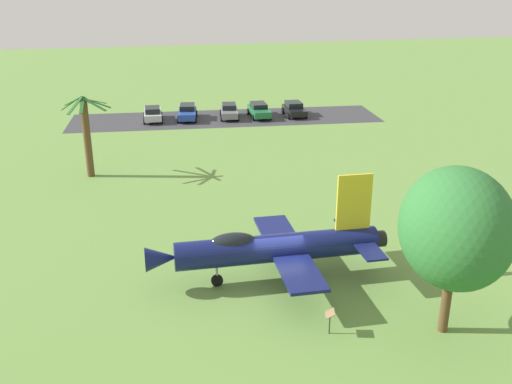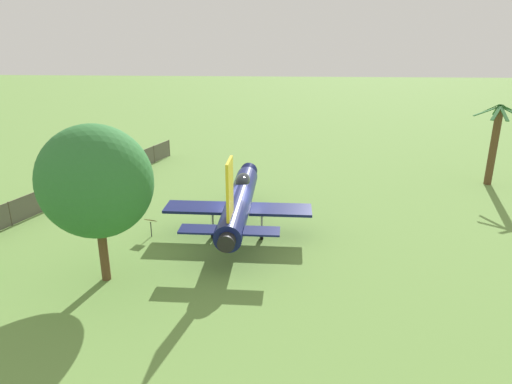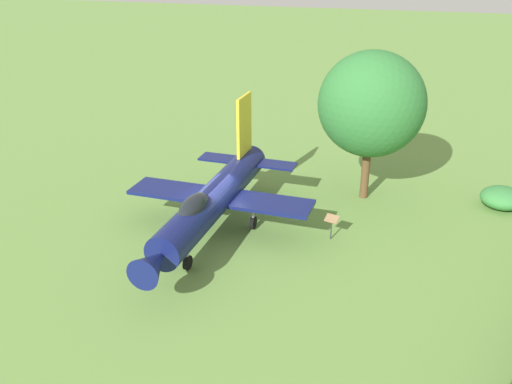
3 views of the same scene
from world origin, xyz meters
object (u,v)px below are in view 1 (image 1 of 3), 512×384
(shade_tree, at_px, (456,229))
(parked_car_silver, at_px, (153,114))
(parked_car_gray, at_px, (229,111))
(palm_tree, at_px, (87,135))
(info_plaque, at_px, (330,317))
(parked_car_blue, at_px, (187,112))
(parked_car_green, at_px, (259,110))
(parked_car_black, at_px, (294,109))
(display_jet, at_px, (271,247))

(shade_tree, height_order, parked_car_silver, shade_tree)
(parked_car_gray, bearing_deg, palm_tree, -32.38)
(info_plaque, height_order, parked_car_blue, parked_car_blue)
(parked_car_green, distance_m, parked_car_gray, 3.24)
(parked_car_silver, bearing_deg, parked_car_green, -91.14)
(parked_car_black, xyz_separation_m, parked_car_green, (-0.26, -3.84, 0.01))
(info_plaque, bearing_deg, parked_car_green, 172.03)
(palm_tree, relative_size, info_plaque, 5.41)
(parked_car_black, relative_size, parked_car_green, 0.91)
(parked_car_blue, bearing_deg, info_plaque, 11.09)
(parked_car_black, distance_m, parked_car_gray, 7.09)
(parked_car_black, bearing_deg, parked_car_blue, -92.43)
(palm_tree, relative_size, parked_car_gray, 1.43)
(display_jet, xyz_separation_m, parked_car_black, (-34.28, 10.80, -1.12))
(parked_car_gray, xyz_separation_m, parked_car_blue, (-0.31, -4.44, 0.03))
(display_jet, xyz_separation_m, parked_car_silver, (-35.14, -4.34, -1.10))
(parked_car_gray, bearing_deg, display_jet, 1.36)
(shade_tree, distance_m, parked_car_green, 40.61)
(info_plaque, bearing_deg, display_jet, -164.27)
(display_jet, relative_size, shade_tree, 1.63)
(shade_tree, xyz_separation_m, parked_car_black, (-40.13, 4.42, -4.16))
(parked_car_green, bearing_deg, shade_tree, 0.27)
(display_jet, distance_m, shade_tree, 9.18)
(display_jet, bearing_deg, parked_car_silver, -82.15)
(parked_car_blue, relative_size, parked_car_silver, 1.09)
(display_jet, height_order, shade_tree, shade_tree)
(display_jet, bearing_deg, parked_car_green, -100.58)
(palm_tree, distance_m, parked_car_black, 26.06)
(parked_car_black, xyz_separation_m, parked_car_gray, (-0.48, -7.08, 0.01))
(palm_tree, height_order, parked_car_blue, palm_tree)
(info_plaque, xyz_separation_m, parked_car_blue, (-40.10, -2.13, -0.06))
(palm_tree, height_order, parked_car_black, palm_tree)
(parked_car_silver, bearing_deg, display_jet, -171.01)
(parked_car_green, height_order, parked_car_blue, parked_car_blue)
(info_plaque, xyz_separation_m, parked_car_black, (-39.31, 9.39, -0.09))
(info_plaque, xyz_separation_m, parked_car_green, (-39.57, 5.54, -0.08))
(parked_car_silver, bearing_deg, parked_car_black, -91.32)
(info_plaque, bearing_deg, parked_car_blue, -176.96)
(palm_tree, relative_size, parked_car_blue, 1.34)
(display_jet, bearing_deg, palm_tree, -61.28)
(shade_tree, xyz_separation_m, parked_car_blue, (-40.92, -7.09, -4.13))
(parked_car_black, bearing_deg, parked_car_gray, -92.37)
(shade_tree, height_order, parked_car_green, shade_tree)
(shade_tree, height_order, parked_car_blue, shade_tree)
(display_jet, distance_m, parked_car_green, 35.24)
(parked_car_blue, bearing_deg, palm_tree, -20.80)
(parked_car_blue, bearing_deg, parked_car_black, 94.13)
(palm_tree, height_order, parked_car_gray, palm_tree)
(display_jet, distance_m, palm_tree, 21.02)
(display_jet, relative_size, parked_car_blue, 2.66)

